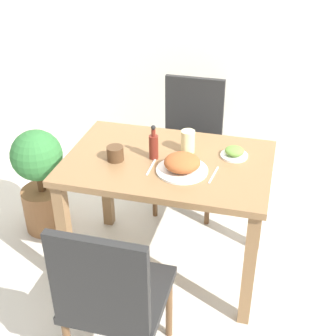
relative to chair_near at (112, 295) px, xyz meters
name	(u,v)px	position (x,y,z in m)	size (l,w,h in m)	color
ground_plane	(168,265)	(0.05, 0.75, -0.49)	(16.00, 16.00, 0.00)	beige
dining_table	(168,179)	(0.05, 0.75, 0.12)	(1.07, 0.71, 0.73)	olive
chair_near	(112,295)	(0.00, 0.00, 0.00)	(0.42, 0.42, 0.88)	black
chair_far	(190,138)	(0.02, 1.47, 0.00)	(0.42, 0.42, 0.88)	black
food_plate	(182,164)	(0.14, 0.66, 0.28)	(0.26, 0.26, 0.09)	white
side_plate	(234,153)	(0.38, 0.87, 0.26)	(0.14, 0.14, 0.06)	white
drink_cup	(115,153)	(-0.22, 0.68, 0.27)	(0.09, 0.09, 0.08)	#4C331E
juice_glass	(188,141)	(0.13, 0.87, 0.30)	(0.07, 0.07, 0.12)	beige
sauce_bottle	(154,146)	(-0.03, 0.75, 0.31)	(0.05, 0.05, 0.19)	maroon
fork_utensil	(151,167)	(-0.02, 0.66, 0.24)	(0.01, 0.17, 0.00)	silver
spoon_utensil	(214,175)	(0.30, 0.66, 0.24)	(0.03, 0.16, 0.00)	silver
potted_plant_left	(40,178)	(-0.82, 0.91, -0.11)	(0.32, 0.32, 0.70)	brown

